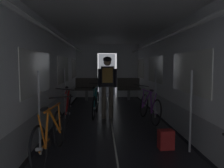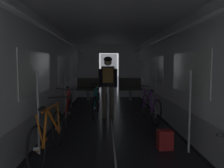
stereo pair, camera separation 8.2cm
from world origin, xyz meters
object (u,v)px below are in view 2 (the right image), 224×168
at_px(person_cyclist_aisle, 108,80).
at_px(bicycle_teal_in_aisle, 96,103).
at_px(bench_seat_far_left, 88,87).
at_px(bicycle_orange, 49,135).
at_px(bicycle_red, 69,107).
at_px(backpack_on_floor, 165,140).
at_px(bicycle_purple, 150,107).
at_px(bench_seat_far_right, 130,87).

bearing_deg(person_cyclist_aisle, bicycle_teal_in_aisle, 141.70).
bearing_deg(bench_seat_far_left, bicycle_orange, -91.47).
xyz_separation_m(bicycle_red, bicycle_teal_in_aisle, (0.69, 0.61, 0.00)).
height_order(bench_seat_far_left, backpack_on_floor, bench_seat_far_left).
height_order(bicycle_purple, person_cyclist_aisle, person_cyclist_aisle).
bearing_deg(backpack_on_floor, bench_seat_far_left, 107.23).
relative_size(bicycle_purple, backpack_on_floor, 4.98).
height_order(bicycle_red, bicycle_teal_in_aisle, bicycle_red).
relative_size(bench_seat_far_left, bicycle_red, 0.58).
bearing_deg(bench_seat_far_right, bicycle_purple, -88.15).
bearing_deg(bicycle_teal_in_aisle, bicycle_purple, -24.08).
xyz_separation_m(bench_seat_far_left, person_cyclist_aisle, (0.82, -3.40, 0.50)).
bearing_deg(bench_seat_far_right, bench_seat_far_left, 180.00).
height_order(person_cyclist_aisle, backpack_on_floor, person_cyclist_aisle).
bearing_deg(bicycle_teal_in_aisle, backpack_on_floor, -63.66).
height_order(bench_seat_far_right, bicycle_red, same).
bearing_deg(person_cyclist_aisle, bench_seat_far_right, 73.87).
bearing_deg(bicycle_teal_in_aisle, person_cyclist_aisle, -38.30).
distance_m(bench_seat_far_right, bicycle_purple, 3.79).
distance_m(bicycle_orange, bicycle_red, 2.40).
bearing_deg(bicycle_orange, person_cyclist_aisle, 70.47).
height_order(bench_seat_far_right, backpack_on_floor, bench_seat_far_right).
bearing_deg(bench_seat_far_left, backpack_on_floor, -72.77).
height_order(person_cyclist_aisle, bicycle_teal_in_aisle, person_cyclist_aisle).
relative_size(bench_seat_far_right, bicycle_purple, 0.58).
height_order(bench_seat_far_right, bicycle_teal_in_aisle, bench_seat_far_right).
bearing_deg(bicycle_orange, bench_seat_far_left, 88.53).
bearing_deg(backpack_on_floor, bicycle_purple, 86.62).
bearing_deg(bench_seat_far_left, person_cyclist_aisle, -76.52).
relative_size(bench_seat_far_right, bicycle_teal_in_aisle, 0.58).
relative_size(bench_seat_far_right, bicycle_red, 0.58).
xyz_separation_m(bicycle_orange, backpack_on_floor, (1.96, 0.33, -0.21)).
bearing_deg(bicycle_teal_in_aisle, bicycle_red, -138.76).
distance_m(person_cyclist_aisle, backpack_on_floor, 2.75).
bearing_deg(bicycle_purple, backpack_on_floor, -93.38).
xyz_separation_m(bicycle_orange, person_cyclist_aisle, (0.97, 2.74, 0.69)).
bearing_deg(bicycle_orange, bicycle_teal_in_aisle, 78.08).
xyz_separation_m(bicycle_purple, backpack_on_floor, (-0.12, -2.03, -0.21)).
distance_m(bench_seat_far_right, person_cyclist_aisle, 3.58).
bearing_deg(bench_seat_far_left, bicycle_teal_in_aisle, -81.33).
relative_size(bicycle_orange, backpack_on_floor, 4.98).
height_order(bicycle_purple, bicycle_red, bicycle_purple).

